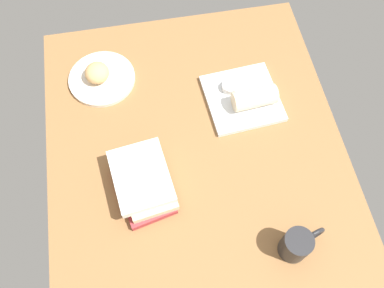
# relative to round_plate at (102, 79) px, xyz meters

# --- Properties ---
(dining_table) EXTENTS (1.10, 0.90, 0.04)m
(dining_table) POSITION_rel_round_plate_xyz_m (-0.32, -0.26, -0.03)
(dining_table) COLOR olive
(dining_table) RESTS_ON ground
(round_plate) EXTENTS (0.22, 0.22, 0.01)m
(round_plate) POSITION_rel_round_plate_xyz_m (0.00, 0.00, 0.00)
(round_plate) COLOR silver
(round_plate) RESTS_ON dining_table
(scone_pastry) EXTENTS (0.11, 0.11, 0.06)m
(scone_pastry) POSITION_rel_round_plate_xyz_m (-0.00, 0.01, 0.04)
(scone_pastry) COLOR tan
(scone_pastry) RESTS_ON round_plate
(square_plate) EXTENTS (0.24, 0.24, 0.02)m
(square_plate) POSITION_rel_round_plate_xyz_m (-0.16, -0.44, 0.00)
(square_plate) COLOR white
(square_plate) RESTS_ON dining_table
(sauce_cup) EXTENTS (0.05, 0.05, 0.02)m
(sauce_cup) POSITION_rel_round_plate_xyz_m (-0.12, -0.40, 0.02)
(sauce_cup) COLOR silver
(sauce_cup) RESTS_ON square_plate
(breakfast_wrap) EXTENTS (0.07, 0.14, 0.06)m
(breakfast_wrap) POSITION_rel_round_plate_xyz_m (-0.19, -0.47, 0.04)
(breakfast_wrap) COLOR beige
(breakfast_wrap) RESTS_ON square_plate
(book_stack) EXTENTS (0.24, 0.18, 0.08)m
(book_stack) POSITION_rel_round_plate_xyz_m (-0.41, -0.09, 0.03)
(book_stack) COLOR #A53338
(book_stack) RESTS_ON dining_table
(coffee_mug) EXTENTS (0.08, 0.13, 0.10)m
(coffee_mug) POSITION_rel_round_plate_xyz_m (-0.65, -0.47, 0.04)
(coffee_mug) COLOR #262628
(coffee_mug) RESTS_ON dining_table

